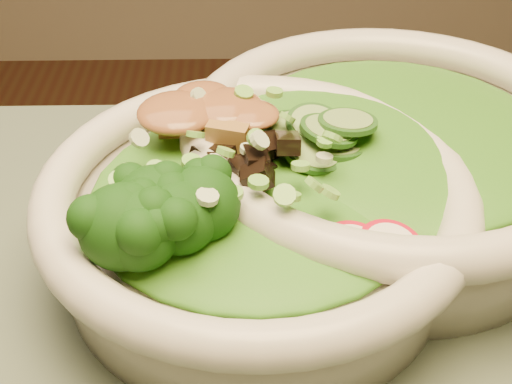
{
  "coord_description": "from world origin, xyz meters",
  "views": [
    {
      "loc": [
        -0.2,
        -0.13,
        1.05
      ],
      "look_at": [
        -0.2,
        0.2,
        0.81
      ],
      "focal_mm": 50.0,
      "sensor_mm": 36.0,
      "label": 1
    }
  ],
  "objects": [
    {
      "name": "salad_bowl",
      "position": [
        -0.2,
        0.2,
        0.79
      ],
      "size": [
        0.26,
        0.26,
        0.07
      ],
      "rotation": [
        0.0,
        0.0,
        0.39
      ],
      "color": "beige",
      "rests_on": "dining_table"
    },
    {
      "name": "side_bowl",
      "position": [
        -0.11,
        0.26,
        0.79
      ],
      "size": [
        0.28,
        0.28,
        0.07
      ],
      "rotation": [
        0.0,
        0.0,
        -0.2
      ],
      "color": "beige",
      "rests_on": "dining_table"
    },
    {
      "name": "lettuce_bed",
      "position": [
        -0.2,
        0.2,
        0.81
      ],
      "size": [
        0.19,
        0.19,
        0.02
      ],
      "primitive_type": "ellipsoid",
      "color": "#1B6114",
      "rests_on": "salad_bowl"
    },
    {
      "name": "side_lettuce",
      "position": [
        -0.11,
        0.26,
        0.81
      ],
      "size": [
        0.18,
        0.18,
        0.02
      ],
      "primitive_type": "ellipsoid",
      "color": "#1B6114",
      "rests_on": "side_bowl"
    },
    {
      "name": "broccoli_florets",
      "position": [
        -0.24,
        0.16,
        0.82
      ],
      "size": [
        0.1,
        0.09,
        0.04
      ],
      "primitive_type": null,
      "rotation": [
        0.0,
        0.0,
        0.39
      ],
      "color": "black",
      "rests_on": "salad_bowl"
    },
    {
      "name": "radish_slices",
      "position": [
        -0.16,
        0.15,
        0.81
      ],
      "size": [
        0.11,
        0.08,
        0.02
      ],
      "primitive_type": null,
      "rotation": [
        0.0,
        0.0,
        0.39
      ],
      "color": "#B20D24",
      "rests_on": "salad_bowl"
    },
    {
      "name": "cucumber_slices",
      "position": [
        -0.14,
        0.24,
        0.82
      ],
      "size": [
        0.09,
        0.09,
        0.03
      ],
      "primitive_type": null,
      "rotation": [
        0.0,
        0.0,
        0.39
      ],
      "color": "#79A25A",
      "rests_on": "salad_bowl"
    },
    {
      "name": "mushroom_heap",
      "position": [
        -0.2,
        0.21,
        0.82
      ],
      "size": [
        0.09,
        0.09,
        0.04
      ],
      "primitive_type": null,
      "rotation": [
        0.0,
        0.0,
        0.39
      ],
      "color": "black",
      "rests_on": "salad_bowl"
    },
    {
      "name": "tofu_cubes",
      "position": [
        -0.23,
        0.25,
        0.82
      ],
      "size": [
        0.1,
        0.09,
        0.03
      ],
      "primitive_type": null,
      "rotation": [
        0.0,
        0.0,
        0.39
      ],
      "color": "olive",
      "rests_on": "salad_bowl"
    },
    {
      "name": "peanut_sauce",
      "position": [
        -0.23,
        0.25,
        0.83
      ],
      "size": [
        0.07,
        0.05,
        0.02
      ],
      "primitive_type": "ellipsoid",
      "color": "brown",
      "rests_on": "tofu_cubes"
    },
    {
      "name": "scallion_garnish",
      "position": [
        -0.2,
        0.2,
        0.83
      ],
      "size": [
        0.18,
        0.18,
        0.02
      ],
      "primitive_type": null,
      "color": "#6CB13E",
      "rests_on": "salad_bowl"
    }
  ]
}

